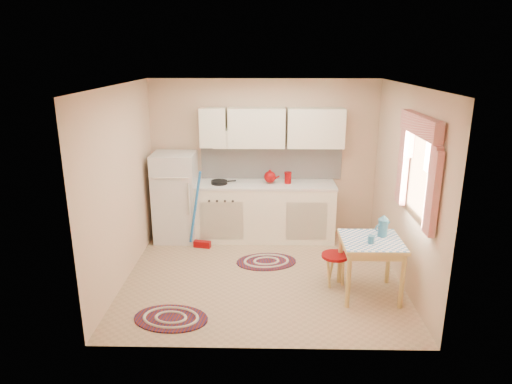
% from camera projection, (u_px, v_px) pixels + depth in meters
% --- Properties ---
extents(room_shell, '(3.64, 3.60, 2.52)m').
position_uv_depth(room_shell, '(275.00, 155.00, 5.91)').
color(room_shell, tan).
rests_on(room_shell, ground).
extents(fridge, '(0.65, 0.60, 1.40)m').
position_uv_depth(fridge, '(176.00, 197.00, 7.17)').
color(fridge, silver).
rests_on(fridge, ground).
extents(broom, '(0.30, 0.17, 1.20)m').
position_uv_depth(broom, '(201.00, 211.00, 6.86)').
color(broom, blue).
rests_on(broom, ground).
extents(base_cabinets, '(2.25, 0.60, 0.88)m').
position_uv_depth(base_cabinets, '(263.00, 212.00, 7.27)').
color(base_cabinets, white).
rests_on(base_cabinets, ground).
extents(countertop, '(2.27, 0.62, 0.04)m').
position_uv_depth(countertop, '(263.00, 184.00, 7.13)').
color(countertop, silver).
rests_on(countertop, base_cabinets).
extents(frying_pan, '(0.32, 0.32, 0.05)m').
position_uv_depth(frying_pan, '(219.00, 182.00, 7.09)').
color(frying_pan, black).
rests_on(frying_pan, countertop).
extents(red_kettle, '(0.25, 0.24, 0.20)m').
position_uv_depth(red_kettle, '(270.00, 177.00, 7.10)').
color(red_kettle, '#830406').
rests_on(red_kettle, countertop).
extents(red_canister, '(0.11, 0.11, 0.16)m').
position_uv_depth(red_canister, '(288.00, 178.00, 7.10)').
color(red_canister, '#830406').
rests_on(red_canister, countertop).
extents(table, '(0.72, 0.72, 0.72)m').
position_uv_depth(table, '(370.00, 268.00, 5.56)').
color(table, '#E0C170').
rests_on(table, ground).
extents(stool, '(0.41, 0.41, 0.42)m').
position_uv_depth(stool, '(334.00, 270.00, 5.84)').
color(stool, '#830406').
rests_on(stool, ground).
extents(coffee_pot, '(0.18, 0.17, 0.29)m').
position_uv_depth(coffee_pot, '(383.00, 225.00, 5.53)').
color(coffee_pot, teal).
rests_on(coffee_pot, table).
extents(mug, '(0.10, 0.10, 0.10)m').
position_uv_depth(mug, '(371.00, 240.00, 5.35)').
color(mug, teal).
rests_on(mug, table).
extents(rug_center, '(0.93, 0.68, 0.02)m').
position_uv_depth(rug_center, '(266.00, 262.00, 6.52)').
color(rug_center, '#661B0B').
rests_on(rug_center, ground).
extents(rug_left, '(0.92, 0.67, 0.02)m').
position_uv_depth(rug_left, '(171.00, 318.00, 5.13)').
color(rug_left, '#661B0B').
rests_on(rug_left, ground).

